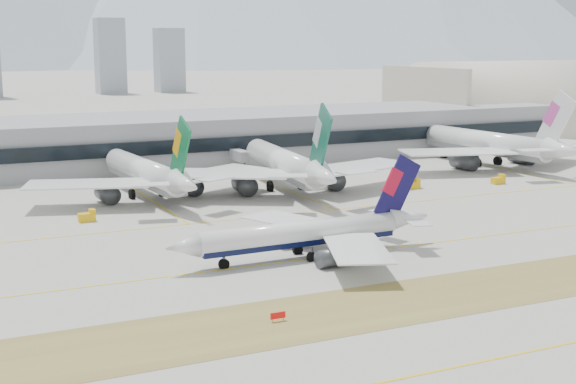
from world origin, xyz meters
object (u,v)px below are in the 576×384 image
taxiing_airliner (309,234)px  hangar (511,133)px  widebody_china_air (491,145)px  terminal (166,140)px  widebody_cathay (287,166)px  widebody_eva (148,174)px

taxiing_airliner → hangar: 215.20m
widebody_china_air → terminal: 100.40m
widebody_cathay → terminal: 60.84m
widebody_cathay → widebody_china_air: 74.88m
taxiing_airliner → hangar: bearing=-141.1°
taxiing_airliner → widebody_cathay: 64.16m
taxiing_airliner → terminal: size_ratio=0.18×
widebody_eva → taxiing_airliner: bearing=-174.7°
hangar → widebody_eva: bearing=-157.2°
widebody_china_air → taxiing_airliner: bearing=121.1°
taxiing_airliner → hangar: hangar is taller
widebody_eva → hangar: bearing=-71.4°
widebody_eva → widebody_china_air: (108.72, 5.19, 0.74)m
widebody_cathay → hangar: (140.54, 79.35, -6.40)m
widebody_cathay → widebody_china_air: (74.06, 11.03, 0.11)m
taxiing_airliner → widebody_cathay: bearing=-113.1°
widebody_china_air → hangar: hangar is taller
taxiing_airliner → widebody_cathay: widebody_cathay is taller
widebody_china_air → terminal: (-88.09, 48.16, 0.86)m
widebody_eva → hangar: (175.19, 73.52, -5.77)m
taxiing_airliner → terminal: bearing=-96.0°
widebody_eva → terminal: 57.23m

